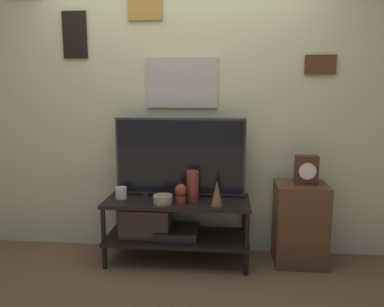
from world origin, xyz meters
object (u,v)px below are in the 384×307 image
vase_wide_bowl (163,199)px  vase_slim_bronze (217,193)px  television (180,157)px  mantel_clock (306,170)px  decorative_bust (181,193)px  vase_tall_ceramic (193,186)px  candle_jar (121,193)px

vase_wide_bowl → vase_slim_bronze: (0.45, -0.02, 0.07)m
television → mantel_clock: (1.06, -0.05, -0.09)m
television → decorative_bust: 0.34m
vase_tall_ceramic → mantel_clock: bearing=4.5°
vase_tall_ceramic → mantel_clock: (0.94, 0.07, 0.14)m
mantel_clock → vase_wide_bowl: bearing=-171.6°
vase_wide_bowl → candle_jar: candle_jar is taller
television → vase_wide_bowl: television is taller
television → decorative_bust: size_ratio=6.91×
vase_wide_bowl → mantel_clock: 1.22m
television → decorative_bust: bearing=-81.5°
candle_jar → vase_slim_bronze: bearing=-8.9°
vase_wide_bowl → candle_jar: size_ratio=1.60×
vase_wide_bowl → candle_jar: (-0.38, 0.11, 0.01)m
vase_tall_ceramic → vase_slim_bronze: bearing=-31.1°
mantel_clock → vase_slim_bronze: bearing=-164.8°
vase_slim_bronze → vase_tall_ceramic: bearing=148.9°
vase_wide_bowl → vase_tall_ceramic: vase_tall_ceramic is taller
vase_slim_bronze → decorative_bust: bearing=172.4°
vase_slim_bronze → mantel_clock: (0.74, 0.20, 0.16)m
vase_tall_ceramic → decorative_bust: vase_tall_ceramic is taller
candle_jar → mantel_clock: mantel_clock is taller
vase_tall_ceramic → candle_jar: size_ratio=2.57×
vase_wide_bowl → decorative_bust: (0.15, 0.02, 0.05)m
vase_wide_bowl → mantel_clock: mantel_clock is taller
vase_slim_bronze → mantel_clock: 0.78m
vase_tall_ceramic → mantel_clock: mantel_clock is taller
decorative_bust → mantel_clock: mantel_clock is taller
television → mantel_clock: bearing=-2.7°
television → mantel_clock: 1.07m
vase_tall_ceramic → mantel_clock: size_ratio=1.07×
television → vase_slim_bronze: size_ratio=5.37×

